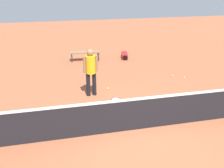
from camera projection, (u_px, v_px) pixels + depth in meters
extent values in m
plane|color=#9E5638|center=(138.00, 129.00, 6.97)|extent=(40.00, 40.00, 0.00)
cube|color=black|center=(139.00, 115.00, 6.79)|extent=(10.00, 0.02, 0.91)
cube|color=white|center=(140.00, 99.00, 6.61)|extent=(10.00, 0.04, 0.06)
cylinder|color=black|center=(94.00, 84.00, 8.86)|extent=(0.15, 0.15, 0.85)
cylinder|color=black|center=(88.00, 85.00, 8.81)|extent=(0.15, 0.15, 0.85)
cylinder|color=yellow|center=(91.00, 64.00, 8.55)|extent=(0.36, 0.36, 0.62)
cylinder|color=#9E704C|center=(97.00, 63.00, 8.60)|extent=(0.10, 0.10, 0.58)
cylinder|color=#9E704C|center=(84.00, 65.00, 8.48)|extent=(0.10, 0.10, 0.58)
sphere|color=#9E704C|center=(90.00, 52.00, 8.38)|extent=(0.25, 0.25, 0.23)
torus|color=red|center=(116.00, 99.00, 8.66)|extent=(0.44, 0.44, 0.02)
cylinder|color=silver|center=(116.00, 99.00, 8.66)|extent=(0.38, 0.38, 0.00)
cylinder|color=black|center=(123.00, 101.00, 8.53)|extent=(0.23, 0.22, 0.03)
sphere|color=#C6E033|center=(108.00, 88.00, 9.47)|extent=(0.07, 0.07, 0.07)
sphere|color=#C6E033|center=(184.00, 77.00, 10.52)|extent=(0.07, 0.07, 0.07)
sphere|color=#C6E033|center=(173.00, 76.00, 10.71)|extent=(0.07, 0.07, 0.07)
cube|color=olive|center=(85.00, 52.00, 12.59)|extent=(1.52, 0.50, 0.06)
cylinder|color=#333338|center=(98.00, 55.00, 12.92)|extent=(0.06, 0.06, 0.42)
cylinder|color=#333338|center=(72.00, 56.00, 12.72)|extent=(0.06, 0.06, 0.42)
cylinder|color=#333338|center=(99.00, 57.00, 12.65)|extent=(0.06, 0.06, 0.42)
cylinder|color=#333338|center=(72.00, 58.00, 12.45)|extent=(0.06, 0.06, 0.42)
cube|color=#B21E1E|center=(125.00, 56.00, 13.10)|extent=(0.43, 0.84, 0.28)
cylinder|color=black|center=(125.00, 58.00, 12.78)|extent=(0.28, 0.15, 0.27)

